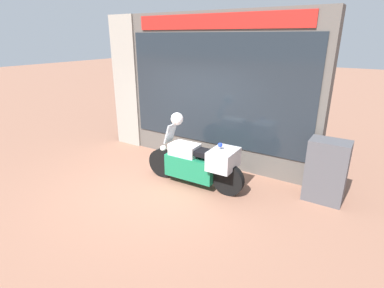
# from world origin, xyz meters

# --- Properties ---
(ground_plane) EXTENTS (60.00, 60.00, 0.00)m
(ground_plane) POSITION_xyz_m (0.00, 0.00, 0.00)
(ground_plane) COLOR #8E604C
(shop_building) EXTENTS (5.71, 0.55, 3.57)m
(shop_building) POSITION_xyz_m (-0.38, 2.00, 1.79)
(shop_building) COLOR #56514C
(shop_building) RESTS_ON ground
(window_display) EXTENTS (4.42, 0.30, 2.03)m
(window_display) POSITION_xyz_m (0.35, 2.03, 0.48)
(window_display) COLOR slate
(window_display) RESTS_ON ground
(paramedic_motorcycle) EXTENTS (2.29, 0.68, 1.29)m
(paramedic_motorcycle) POSITION_xyz_m (0.73, 0.59, 0.54)
(paramedic_motorcycle) COLOR black
(paramedic_motorcycle) RESTS_ON ground
(utility_cabinet) EXTENTS (0.72, 0.49, 1.23)m
(utility_cabinet) POSITION_xyz_m (3.07, 1.43, 0.61)
(utility_cabinet) COLOR #4C4C51
(utility_cabinet) RESTS_ON ground
(white_helmet) EXTENTS (0.26, 0.26, 0.26)m
(white_helmet) POSITION_xyz_m (0.20, 0.57, 1.42)
(white_helmet) COLOR white
(white_helmet) RESTS_ON paramedic_motorcycle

